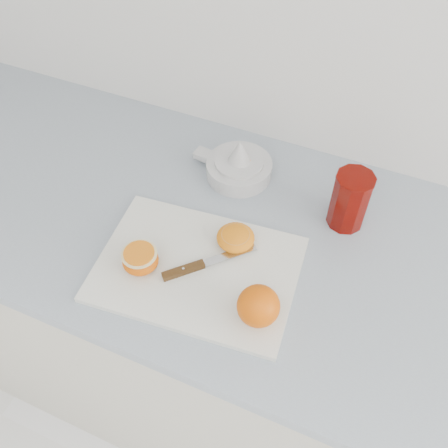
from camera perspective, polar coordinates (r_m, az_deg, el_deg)
name	(u,v)px	position (r m, az deg, el deg)	size (l,w,h in m)	color
counter	(235,334)	(1.39, 1.22, -12.42)	(2.43, 0.64, 0.89)	beige
cutting_board	(197,269)	(0.95, -3.08, -5.14)	(0.38, 0.27, 0.01)	silver
whole_orange	(258,306)	(0.86, 3.95, -9.33)	(0.07, 0.07, 0.07)	#EA4805
half_orange	(140,259)	(0.94, -9.54, -4.01)	(0.07, 0.07, 0.04)	#EA4805
squeezed_shell	(236,237)	(0.97, 1.33, -1.54)	(0.07, 0.07, 0.03)	orange
paring_knife	(192,267)	(0.94, -3.69, -4.98)	(0.14, 0.15, 0.01)	#45260F
citrus_juicer	(238,166)	(1.11, 1.66, 6.68)	(0.19, 0.15, 0.10)	silver
red_tumbler	(349,202)	(1.02, 14.15, 2.46)	(0.08, 0.08, 0.13)	#5A0500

